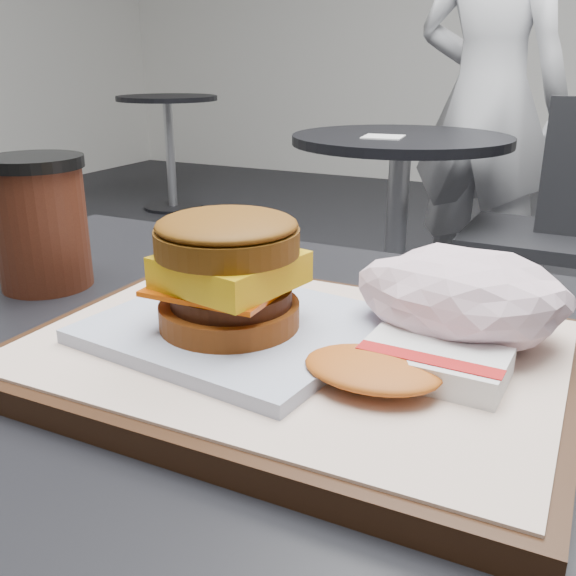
{
  "coord_description": "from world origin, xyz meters",
  "views": [
    {
      "loc": [
        0.24,
        -0.38,
        0.98
      ],
      "look_at": [
        0.07,
        -0.02,
        0.83
      ],
      "focal_mm": 40.0,
      "sensor_mm": 36.0,
      "label": 1
    }
  ],
  "objects_px": {
    "breakfast_sandwich": "(231,285)",
    "serving_tray": "(294,355)",
    "coffee_cup": "(40,219)",
    "patron": "(488,99)",
    "crumpled_wrapper": "(462,296)",
    "customer_table": "(232,539)",
    "hash_brown": "(406,366)",
    "neighbor_table": "(398,197)",
    "neighbor_chair": "(562,225)"
  },
  "relations": [
    {
      "from": "neighbor_table",
      "to": "crumpled_wrapper",
      "type": "bearing_deg",
      "value": -72.09
    },
    {
      "from": "serving_tray",
      "to": "breakfast_sandwich",
      "type": "xyz_separation_m",
      "value": [
        -0.04,
        -0.01,
        0.05
      ]
    },
    {
      "from": "customer_table",
      "to": "coffee_cup",
      "type": "relative_size",
      "value": 6.36
    },
    {
      "from": "crumpled_wrapper",
      "to": "neighbor_table",
      "type": "distance_m",
      "value": 1.7
    },
    {
      "from": "crumpled_wrapper",
      "to": "customer_table",
      "type": "bearing_deg",
      "value": -163.22
    },
    {
      "from": "crumpled_wrapper",
      "to": "breakfast_sandwich",
      "type": "bearing_deg",
      "value": -154.68
    },
    {
      "from": "customer_table",
      "to": "breakfast_sandwich",
      "type": "relative_size",
      "value": 3.81
    },
    {
      "from": "customer_table",
      "to": "serving_tray",
      "type": "xyz_separation_m",
      "value": [
        0.06,
        -0.01,
        0.2
      ]
    },
    {
      "from": "neighbor_chair",
      "to": "patron",
      "type": "height_order",
      "value": "patron"
    },
    {
      "from": "neighbor_table",
      "to": "serving_tray",
      "type": "bearing_deg",
      "value": -76.0
    },
    {
      "from": "customer_table",
      "to": "neighbor_table",
      "type": "relative_size",
      "value": 1.07
    },
    {
      "from": "hash_brown",
      "to": "neighbor_chair",
      "type": "relative_size",
      "value": 0.14
    },
    {
      "from": "customer_table",
      "to": "neighbor_table",
      "type": "bearing_deg",
      "value": 101.98
    },
    {
      "from": "hash_brown",
      "to": "neighbor_table",
      "type": "relative_size",
      "value": 0.16
    },
    {
      "from": "serving_tray",
      "to": "hash_brown",
      "type": "xyz_separation_m",
      "value": [
        0.09,
        -0.02,
        0.02
      ]
    },
    {
      "from": "serving_tray",
      "to": "breakfast_sandwich",
      "type": "relative_size",
      "value": 1.81
    },
    {
      "from": "serving_tray",
      "to": "hash_brown",
      "type": "relative_size",
      "value": 3.18
    },
    {
      "from": "customer_table",
      "to": "patron",
      "type": "height_order",
      "value": "patron"
    },
    {
      "from": "breakfast_sandwich",
      "to": "neighbor_table",
      "type": "height_order",
      "value": "breakfast_sandwich"
    },
    {
      "from": "neighbor_table",
      "to": "hash_brown",
      "type": "bearing_deg",
      "value": -73.4
    },
    {
      "from": "breakfast_sandwich",
      "to": "neighbor_table",
      "type": "xyz_separation_m",
      "value": [
        -0.37,
        1.67,
        -0.28
      ]
    },
    {
      "from": "hash_brown",
      "to": "coffee_cup",
      "type": "relative_size",
      "value": 0.95
    },
    {
      "from": "breakfast_sandwich",
      "to": "neighbor_chair",
      "type": "relative_size",
      "value": 0.24
    },
    {
      "from": "serving_tray",
      "to": "neighbor_chair",
      "type": "bearing_deg",
      "value": 86.77
    },
    {
      "from": "crumpled_wrapper",
      "to": "neighbor_chair",
      "type": "height_order",
      "value": "neighbor_chair"
    },
    {
      "from": "coffee_cup",
      "to": "patron",
      "type": "height_order",
      "value": "patron"
    },
    {
      "from": "serving_tray",
      "to": "neighbor_chair",
      "type": "relative_size",
      "value": 0.43
    },
    {
      "from": "breakfast_sandwich",
      "to": "patron",
      "type": "relative_size",
      "value": 0.13
    },
    {
      "from": "breakfast_sandwich",
      "to": "hash_brown",
      "type": "relative_size",
      "value": 1.76
    },
    {
      "from": "neighbor_chair",
      "to": "patron",
      "type": "relative_size",
      "value": 0.53
    },
    {
      "from": "crumpled_wrapper",
      "to": "coffee_cup",
      "type": "xyz_separation_m",
      "value": [
        -0.4,
        -0.01,
        0.01
      ]
    },
    {
      "from": "customer_table",
      "to": "neighbor_chair",
      "type": "relative_size",
      "value": 0.91
    },
    {
      "from": "neighbor_table",
      "to": "neighbor_chair",
      "type": "bearing_deg",
      "value": 1.33
    },
    {
      "from": "crumpled_wrapper",
      "to": "coffee_cup",
      "type": "bearing_deg",
      "value": -179.22
    },
    {
      "from": "breakfast_sandwich",
      "to": "neighbor_chair",
      "type": "xyz_separation_m",
      "value": [
        0.14,
        1.68,
        -0.32
      ]
    },
    {
      "from": "serving_tray",
      "to": "hash_brown",
      "type": "height_order",
      "value": "hash_brown"
    },
    {
      "from": "coffee_cup",
      "to": "customer_table",
      "type": "bearing_deg",
      "value": -11.07
    },
    {
      "from": "breakfast_sandwich",
      "to": "crumpled_wrapper",
      "type": "distance_m",
      "value": 0.16
    },
    {
      "from": "serving_tray",
      "to": "coffee_cup",
      "type": "bearing_deg",
      "value": 169.43
    },
    {
      "from": "breakfast_sandwich",
      "to": "serving_tray",
      "type": "bearing_deg",
      "value": 12.2
    },
    {
      "from": "customer_table",
      "to": "coffee_cup",
      "type": "bearing_deg",
      "value": 168.93
    },
    {
      "from": "hash_brown",
      "to": "crumpled_wrapper",
      "type": "xyz_separation_m",
      "value": [
        0.02,
        0.08,
        0.02
      ]
    },
    {
      "from": "customer_table",
      "to": "hash_brown",
      "type": "xyz_separation_m",
      "value": [
        0.15,
        -0.03,
        0.22
      ]
    },
    {
      "from": "crumpled_wrapper",
      "to": "patron",
      "type": "relative_size",
      "value": 0.09
    },
    {
      "from": "breakfast_sandwich",
      "to": "crumpled_wrapper",
      "type": "xyz_separation_m",
      "value": [
        0.15,
        0.07,
        -0.01
      ]
    },
    {
      "from": "neighbor_table",
      "to": "customer_table",
      "type": "bearing_deg",
      "value": -78.02
    },
    {
      "from": "breakfast_sandwich",
      "to": "hash_brown",
      "type": "bearing_deg",
      "value": -4.95
    },
    {
      "from": "coffee_cup",
      "to": "serving_tray",
      "type": "bearing_deg",
      "value": -10.57
    },
    {
      "from": "coffee_cup",
      "to": "neighbor_chair",
      "type": "height_order",
      "value": "coffee_cup"
    },
    {
      "from": "serving_tray",
      "to": "crumpled_wrapper",
      "type": "height_order",
      "value": "crumpled_wrapper"
    }
  ]
}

